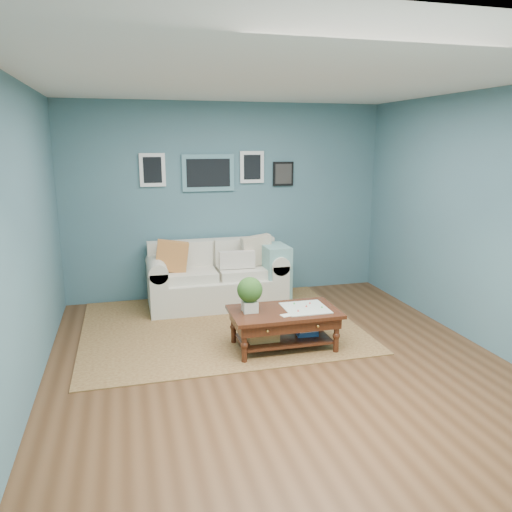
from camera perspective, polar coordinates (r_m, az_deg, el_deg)
name	(u,v)px	position (r m, az deg, el deg)	size (l,w,h in m)	color
room_shell	(279,229)	(4.72, 2.67, 3.08)	(5.00, 5.02, 2.70)	brown
area_rug	(220,326)	(6.07, -4.13, -7.96)	(3.20, 2.56, 0.01)	brown
loveseat	(222,277)	(6.76, -3.92, -2.37)	(1.85, 0.84, 0.95)	beige
coffee_table	(278,317)	(5.33, 2.57, -6.97)	(1.15, 0.67, 0.80)	black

